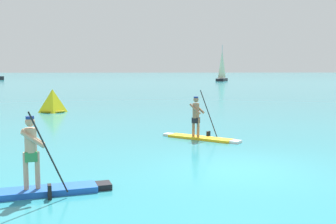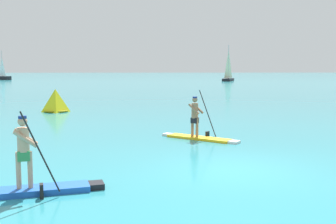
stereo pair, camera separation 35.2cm
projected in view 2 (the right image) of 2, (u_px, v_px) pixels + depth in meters
ground at (235, 170)px, 11.48m from camera, size 440.00×440.00×0.00m
paddleboarder_near_left at (27, 180)px, 9.23m from camera, size 3.41×1.31×1.91m
paddleboarder_mid_center at (198, 130)px, 16.34m from camera, size 2.91×2.36×1.96m
race_marker_buoy at (56, 102)px, 26.36m from camera, size 1.55×1.55×1.46m
sailboat_left_horizon at (2, 76)px, 95.31m from camera, size 4.39×3.09×6.62m
sailboat_right_horizon at (228, 76)px, 86.89m from camera, size 3.51×5.97×7.50m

